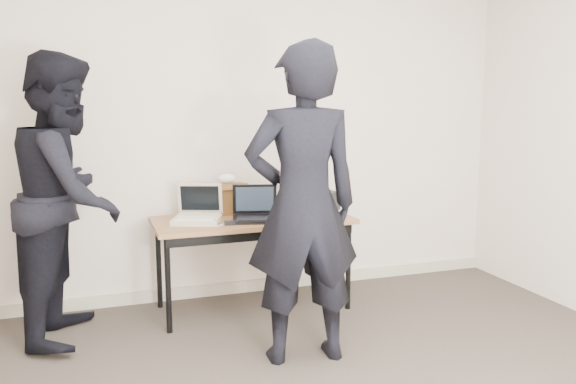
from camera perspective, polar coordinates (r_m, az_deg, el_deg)
name	(u,v)px	position (r m, az deg, el deg)	size (l,w,h in m)	color
room	(381,158)	(2.54, 9.41, 3.43)	(4.60, 4.60, 2.80)	#3F372F
desk	(253,226)	(4.32, -3.55, -3.47)	(1.51, 0.68, 0.72)	brown
laptop_beige	(198,214)	(4.23, -9.17, -2.26)	(0.43, 0.42, 0.27)	#BAAF95
laptop_center	(255,212)	(4.25, -3.36, -2.04)	(0.40, 0.39, 0.26)	black
laptop_right	(304,205)	(4.60, 1.68, -1.29)	(0.39, 0.38, 0.22)	black
leather_satchel	(224,199)	(4.46, -6.57, -0.67)	(0.37, 0.20, 0.25)	brown
tissue	(227,179)	(4.44, -6.24, 1.35)	(0.13, 0.10, 0.08)	white
equipment_box	(320,200)	(4.67, 3.31, -0.86)	(0.26, 0.22, 0.15)	black
power_brick	(230,223)	(4.09, -5.94, -3.14)	(0.08, 0.05, 0.03)	black
cables	(259,217)	(4.32, -2.98, -2.60)	(1.15, 0.46, 0.01)	black
person_typist	(303,205)	(3.41, 1.51, -1.37)	(0.71, 0.47, 1.96)	black
person_observer	(68,197)	(4.07, -21.44, -0.52)	(0.94, 0.73, 1.93)	black
baseboard	(254,285)	(4.88, -3.52, -9.45)	(4.50, 0.03, 0.10)	#BAB29A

